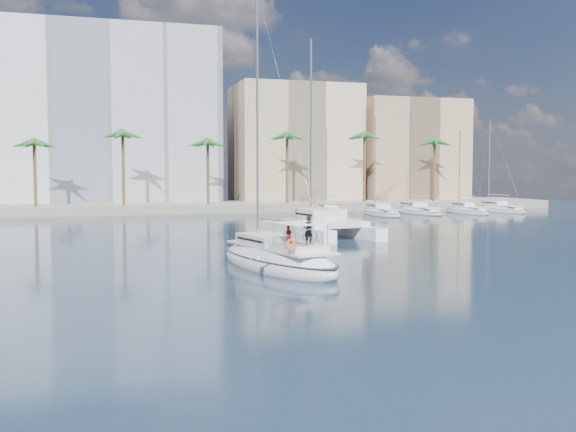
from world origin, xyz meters
name	(u,v)px	position (x,y,z in m)	size (l,w,h in m)	color
ground	(280,279)	(0.00, 0.00, 0.00)	(160.00, 160.00, 0.00)	black
quay	(168,208)	(0.00, 61.00, 0.60)	(120.00, 14.00, 1.20)	gray
building_modern	(81,119)	(-12.00, 73.00, 14.00)	(42.00, 16.00, 28.00)	silver
building_beige	(294,147)	(22.00, 70.00, 10.00)	(20.00, 14.00, 20.00)	beige
building_tan_right	(408,153)	(42.00, 68.00, 9.00)	(18.00, 12.00, 18.00)	tan
palm_centre	(170,139)	(0.00, 57.00, 10.28)	(3.60, 3.60, 12.30)	brown
palm_right	(394,143)	(34.00, 57.00, 10.28)	(3.60, 3.60, 12.30)	brown
main_sloop	(277,259)	(0.90, 3.92, 0.54)	(6.67, 12.76, 18.09)	white
catamaran	(321,224)	(9.70, 21.03, 1.15)	(8.15, 13.16, 17.89)	white
seagull	(258,259)	(-1.03, 0.92, 1.05)	(1.15, 0.49, 0.21)	silver
moored_yacht_a	(330,215)	(20.00, 47.00, 0.00)	(2.72, 9.35, 11.90)	white
moored_yacht_b	(381,215)	(26.50, 45.00, 0.00)	(3.14, 10.78, 13.72)	white
moored_yacht_c	(418,214)	(33.00, 47.00, 0.00)	(3.55, 12.21, 15.54)	white
moored_yacht_d	(467,214)	(39.50, 45.00, 0.00)	(2.72, 9.35, 11.90)	white
moored_yacht_e	(499,212)	(46.00, 47.00, 0.00)	(3.14, 10.78, 13.72)	white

